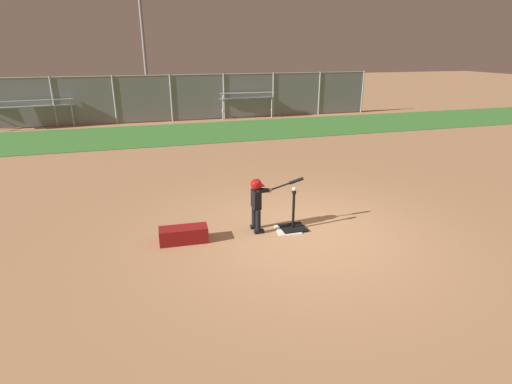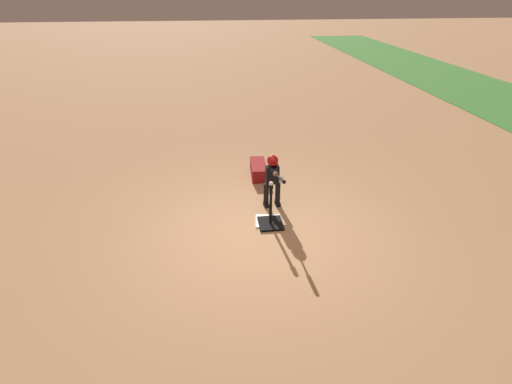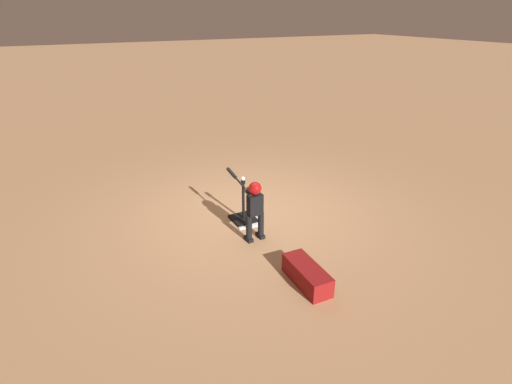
{
  "view_description": "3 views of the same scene",
  "coord_description": "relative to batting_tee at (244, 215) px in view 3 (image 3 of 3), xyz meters",
  "views": [
    {
      "loc": [
        -2.76,
        -6.13,
        3.22
      ],
      "look_at": [
        -0.8,
        0.55,
        0.71
      ],
      "focal_mm": 28.0,
      "sensor_mm": 36.0,
      "label": 1
    },
    {
      "loc": [
        5.69,
        -0.71,
        3.73
      ],
      "look_at": [
        -0.35,
        0.02,
        0.56
      ],
      "focal_mm": 28.0,
      "sensor_mm": 36.0,
      "label": 2
    },
    {
      "loc": [
        -5.83,
        3.01,
        3.43
      ],
      "look_at": [
        -0.81,
        0.34,
        0.83
      ],
      "focal_mm": 28.0,
      "sensor_mm": 36.0,
      "label": 3
    }
  ],
  "objects": [
    {
      "name": "ground_plane",
      "position": [
        0.16,
        -0.25,
        -0.1
      ],
      "size": [
        90.0,
        90.0,
        0.0
      ],
      "primitive_type": "plane",
      "color": "#AD7F56"
    },
    {
      "name": "home_plate",
      "position": [
        -0.1,
        -0.02,
        -0.09
      ],
      "size": [
        0.49,
        0.49,
        0.02
      ],
      "primitive_type": "cube",
      "rotation": [
        0.0,
        0.0,
        -0.12
      ],
      "color": "white",
      "rests_on": "ground_plane"
    },
    {
      "name": "batting_tee",
      "position": [
        0.0,
        0.0,
        0.0
      ],
      "size": [
        0.46,
        0.42,
        0.76
      ],
      "color": "black",
      "rests_on": "ground_plane"
    },
    {
      "name": "batter_child",
      "position": [
        -0.64,
        0.13,
        0.54
      ],
      "size": [
        1.04,
        0.32,
        1.02
      ],
      "color": "black",
      "rests_on": "ground_plane"
    },
    {
      "name": "baseball",
      "position": [
        0.0,
        0.0,
        0.7
      ],
      "size": [
        0.07,
        0.07,
        0.07
      ],
      "primitive_type": "sphere",
      "color": "white",
      "rests_on": "batting_tee"
    },
    {
      "name": "equipment_bag",
      "position": [
        -2.04,
        0.04,
        0.04
      ],
      "size": [
        0.85,
        0.36,
        0.28
      ],
      "primitive_type": "cube",
      "rotation": [
        0.0,
        0.0,
        -0.05
      ],
      "color": "maroon",
      "rests_on": "ground_plane"
    }
  ]
}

